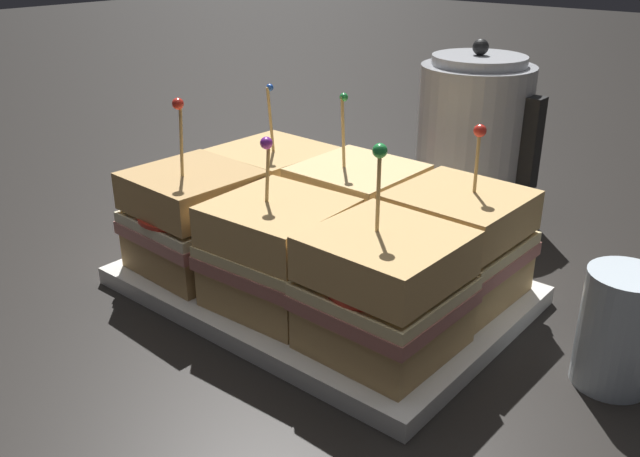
% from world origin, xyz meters
% --- Properties ---
extents(ground_plane, '(6.00, 6.00, 0.00)m').
position_xyz_m(ground_plane, '(0.00, 0.00, 0.00)').
color(ground_plane, black).
extents(serving_platter, '(0.38, 0.27, 0.02)m').
position_xyz_m(serving_platter, '(0.00, 0.00, 0.01)').
color(serving_platter, white).
rests_on(serving_platter, ground_plane).
extents(sandwich_front_left, '(0.12, 0.12, 0.18)m').
position_xyz_m(sandwich_front_left, '(-0.12, -0.06, 0.07)').
color(sandwich_front_left, tan).
rests_on(sandwich_front_left, serving_platter).
extents(sandwich_front_center, '(0.12, 0.12, 0.16)m').
position_xyz_m(sandwich_front_center, '(-0.00, -0.06, 0.07)').
color(sandwich_front_center, tan).
rests_on(sandwich_front_center, serving_platter).
extents(sandwich_front_right, '(0.12, 0.12, 0.18)m').
position_xyz_m(sandwich_front_right, '(0.12, -0.06, 0.07)').
color(sandwich_front_right, tan).
rests_on(sandwich_front_right, serving_platter).
extents(sandwich_back_left, '(0.12, 0.12, 0.18)m').
position_xyz_m(sandwich_back_left, '(-0.12, 0.06, 0.07)').
color(sandwich_back_left, tan).
rests_on(sandwich_back_left, serving_platter).
extents(sandwich_back_center, '(0.12, 0.12, 0.18)m').
position_xyz_m(sandwich_back_center, '(-0.00, 0.06, 0.07)').
color(sandwich_back_center, '#DBB77A').
rests_on(sandwich_back_center, serving_platter).
extents(sandwich_back_right, '(0.12, 0.12, 0.17)m').
position_xyz_m(sandwich_back_right, '(0.12, 0.06, 0.07)').
color(sandwich_back_right, tan).
rests_on(sandwich_back_right, serving_platter).
extents(kettle_steel, '(0.17, 0.14, 0.22)m').
position_xyz_m(kettle_steel, '(-0.00, 0.31, 0.10)').
color(kettle_steel, '#B7BABF').
rests_on(kettle_steel, ground_plane).
extents(drinking_glass, '(0.06, 0.06, 0.10)m').
position_xyz_m(drinking_glass, '(0.28, 0.04, 0.05)').
color(drinking_glass, silver).
rests_on(drinking_glass, ground_plane).
extents(napkin_stack, '(0.11, 0.11, 0.02)m').
position_xyz_m(napkin_stack, '(-0.27, 0.05, 0.01)').
color(napkin_stack, red).
rests_on(napkin_stack, ground_plane).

